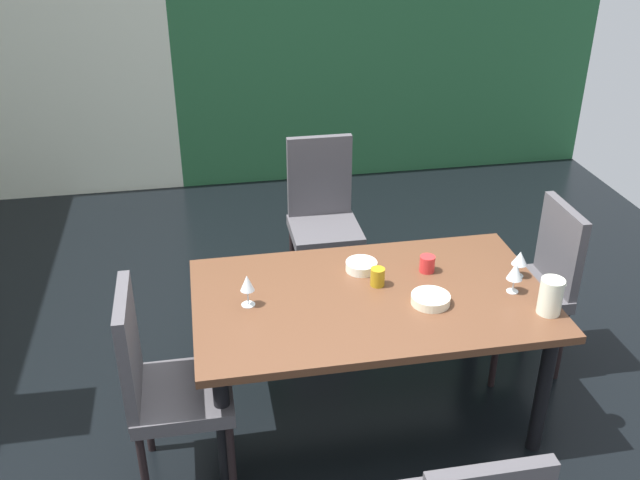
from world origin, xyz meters
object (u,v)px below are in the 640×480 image
Objects in this scene: dining_table at (370,309)px; pitcher_near_shelf at (551,296)px; wine_glass_front at (247,284)px; cup_rear at (378,277)px; chair_head_far at (323,211)px; chair_left_near at (161,381)px; wine_glass_north at (515,272)px; serving_bowl_center at (431,299)px; cup_left at (427,264)px; wine_glass_near_window at (520,259)px; serving_bowl_corner at (361,266)px; chair_right_far at (535,278)px.

pitcher_near_shelf is (0.78, -0.29, 0.17)m from dining_table.
dining_table is at bearing -2.11° from wine_glass_front.
chair_head_far is at bearing 92.68° from cup_rear.
cup_rear is (1.06, 0.36, 0.20)m from chair_left_near.
serving_bowl_center is at bearing -176.50° from wine_glass_north.
wine_glass_front is 1.88× the size of cup_left.
chair_head_far is at bearing 122.38° from wine_glass_near_window.
cup_rear is at bearing 152.24° from pitcher_near_shelf.
serving_bowl_corner is at bearing 105.90° from cup_rear.
serving_bowl_center is 1.15× the size of serving_bowl_corner.
pitcher_near_shelf is at bearing -18.70° from serving_bowl_center.
dining_table is 0.30m from serving_bowl_center.
chair_head_far is 1.40m from wine_glass_front.
wine_glass_north reaches higher than serving_bowl_center.
cup_rear is at bearing 57.82° from dining_table.
serving_bowl_center is 0.30m from cup_left.
chair_left_near is 6.31× the size of wine_glass_front.
pitcher_near_shelf reaches higher than serving_bowl_corner.
dining_table is at bearing -153.05° from cup_left.
wine_glass_front is at bearing 167.00° from pitcher_near_shelf.
cup_left is at bearing 107.21° from chair_head_far.
wine_glass_near_window is at bearing -14.71° from serving_bowl_corner.
dining_table is 10.59× the size of wine_glass_front.
pitcher_near_shelf reaches higher than cup_rear.
wine_glass_north is (1.28, -0.11, -0.00)m from wine_glass_front.
wine_glass_north is 0.44m from serving_bowl_center.
chair_right_far is 6.05× the size of serving_bowl_corner.
wine_glass_north is 0.76m from serving_bowl_corner.
chair_head_far is 1.16m from cup_left.
wine_glass_north is at bearing 116.91° from chair_head_far.
chair_right_far is 1.64m from wine_glass_front.
chair_left_near is at bearing 56.68° from chair_head_far.
dining_table is 0.26m from serving_bowl_corner.
chair_right_far is 0.56m from wine_glass_north.
chair_left_near is 1.83m from wine_glass_near_window.
cup_rear is 0.82m from pitcher_near_shelf.
wine_glass_front is at bearing -159.91° from serving_bowl_corner.
wine_glass_front reaches higher than wine_glass_near_window.
chair_left_near is 0.58m from wine_glass_front.
wine_glass_near_window is at bearing 134.79° from chair_right_far.
wine_glass_front is 0.90× the size of pitcher_near_shelf.
wine_glass_north reaches higher than wine_glass_near_window.
pitcher_near_shelf is at bearing -89.64° from wine_glass_near_window.
chair_right_far is 0.99m from cup_rear.
chair_head_far reaches higher than chair_left_near.
cup_left reaches higher than serving_bowl_center.
pitcher_near_shelf is at bearing -34.96° from serving_bowl_corner.
chair_head_far reaches higher than cup_rear.
wine_glass_front is 0.87× the size of serving_bowl_center.
wine_glass_front is 1.15× the size of wine_glass_near_window.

